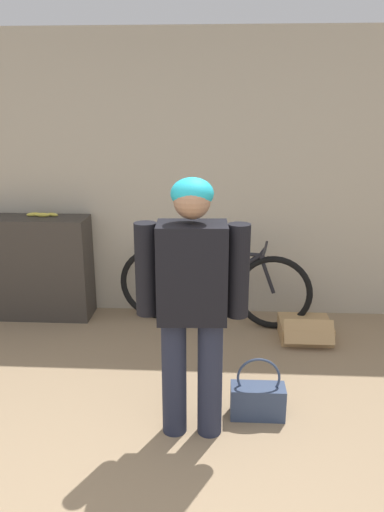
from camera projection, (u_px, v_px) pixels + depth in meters
name	position (u px, v px, depth m)	size (l,w,h in m)	color
wall_back	(177.00, 178.00, 4.61)	(8.00, 0.07, 2.60)	#B7AD99
side_shelf	(32.00, 267.00, 4.70)	(1.09, 0.36, 0.96)	#38332D
person	(192.00, 292.00, 2.85)	(0.65, 0.27, 1.58)	#23283D
bicycle	(213.00, 286.00, 4.55)	(1.77, 0.46, 0.76)	black
banana	(42.00, 215.00, 4.58)	(0.31, 0.09, 0.04)	#EAD64C
handbag	(258.00, 399.00, 3.23)	(0.35, 0.16, 0.42)	#334260
cardboard_box	(305.00, 329.00, 4.34)	(0.44, 0.46, 0.23)	tan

